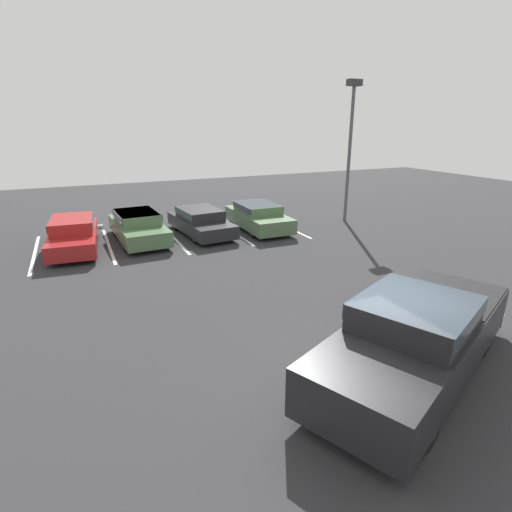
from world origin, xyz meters
name	(u,v)px	position (x,y,z in m)	size (l,w,h in m)	color
ground_plane	(368,371)	(0.00, 0.00, 0.00)	(60.00, 60.00, 0.00)	#2D2D30
stall_stripe_a	(35,253)	(-6.78, 11.66, 0.00)	(0.12, 5.37, 0.01)	white
stall_stripe_b	(109,245)	(-4.03, 11.66, 0.00)	(0.12, 5.37, 0.01)	white
stall_stripe_c	(174,237)	(-1.27, 11.66, 0.00)	(0.12, 5.37, 0.01)	white
stall_stripe_d	(231,231)	(1.48, 11.66, 0.00)	(0.12, 5.37, 0.01)	white
stall_stripe_e	(283,225)	(4.23, 11.66, 0.00)	(0.12, 5.37, 0.01)	white
pickup_truck	(418,334)	(0.82, -0.39, 0.87)	(6.31, 4.35, 1.73)	black
parked_sedan_a	(73,233)	(-5.30, 11.61, 0.68)	(2.05, 4.66, 1.28)	maroon
parked_sedan_b	(138,225)	(-2.75, 11.83, 0.67)	(2.04, 4.63, 1.26)	#4C6B47
parked_sedan_c	(201,221)	(0.01, 11.72, 0.63)	(2.13, 4.46, 1.18)	#232326
parked_sedan_d	(258,216)	(2.79, 11.48, 0.65)	(1.88, 4.38, 1.22)	#4C6B47
light_post	(351,135)	(7.58, 11.11, 4.28)	(0.70, 0.36, 6.80)	#515156
wheel_stop_curb	(82,228)	(-4.95, 14.85, 0.07)	(1.89, 0.20, 0.14)	#B7B2A8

